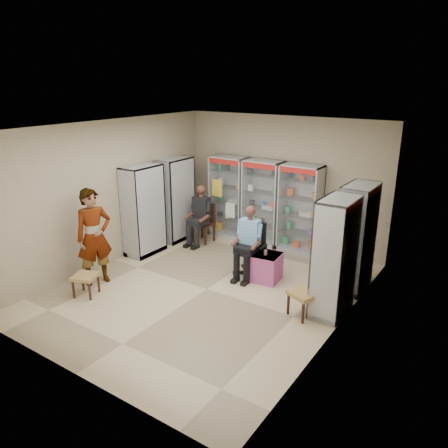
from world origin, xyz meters
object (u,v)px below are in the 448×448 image
Objects in this scene: cabinet_right_far at (356,238)px; office_chair at (251,249)px; cabinet_back_left at (229,197)px; cabinet_back_mid at (263,203)px; cabinet_left_far at (176,200)px; woven_stool_b at (86,285)px; pink_trunk at (265,267)px; woven_stool_a at (304,304)px; seated_shopkeeper at (250,243)px; cabinet_back_right at (300,209)px; wooden_chair at (204,223)px; cabinet_left_near at (144,211)px; cabinet_right_near at (335,257)px; standing_man at (94,237)px.

cabinet_right_far reaches higher than office_chair.
cabinet_back_mid is (0.95, 0.00, 0.00)m from cabinet_back_left.
cabinet_left_far is 4.96× the size of woven_stool_b.
cabinet_back_left and cabinet_right_far have the same top height.
woven_stool_b is at bearing -135.05° from pink_trunk.
woven_stool_a is (4.13, -1.68, -0.78)m from cabinet_left_far.
pink_trunk is (0.36, -0.07, -0.27)m from office_chair.
woven_stool_a is (1.56, -0.92, -0.31)m from office_chair.
seated_shopkeeper is at bearing -68.30° from cabinet_back_mid.
cabinet_back_right is 2.33m from wooden_chair.
cabinet_left_far and cabinet_left_near have the same top height.
pink_trunk is at bearing 44.95° from woven_stool_b.
cabinet_back_mid reaches higher than seated_shopkeeper.
cabinet_right_near is 4.52× the size of woven_stool_a.
wooden_chair is (-3.78, 0.40, -0.53)m from cabinet_right_far.
cabinet_left_near is at bearing -174.56° from pink_trunk.
wooden_chair is at bearing -108.90° from cabinet_back_left.
cabinet_right_far is at bearing 11.10° from office_chair.
cabinet_back_mid is at bearing 66.35° from cabinet_right_far.
seated_shopkeeper is (-1.89, -0.60, -0.32)m from cabinet_right_far.
seated_shopkeeper reaches higher than wooden_chair.
cabinet_left_far reaches higher than pink_trunk.
cabinet_right_near is at bearing 26.00° from woven_stool_b.
office_chair is 1.91× the size of pink_trunk.
cabinet_back_left is 0.95m from cabinet_back_mid.
woven_stool_b is at bearing 9.44° from cabinet_left_far.
pink_trunk is at bearing -86.65° from cabinet_back_right.
office_chair is at bearing 73.65° from cabinet_left_far.
standing_man is at bearing 121.15° from cabinet_right_far.
cabinet_right_near is at bearing -21.35° from office_chair.
cabinet_back_left is 2.13× the size of wooden_chair.
standing_man reaches higher than wooden_chair.
standing_man is (-2.55, -3.66, -0.06)m from cabinet_back_right.
woven_stool_b is (-2.04, -2.41, -0.48)m from seated_shopkeeper.
cabinet_back_mid is 2.82m from cabinet_right_far.
wooden_chair is at bearing 87.56° from woven_stool_b.
seated_shopkeeper is 2.44× the size of pink_trunk.
cabinet_right_far is at bearing -17.75° from cabinet_back_left.
cabinet_back_left is 1.00× the size of cabinet_left_near.
cabinet_back_left is 1.00× the size of cabinet_right_far.
cabinet_left_far is at bearing 99.44° from woven_stool_b.
cabinet_right_far is at bearing 101.41° from cabinet_left_near.
cabinet_back_left is at bearing 155.39° from cabinet_left_near.
pink_trunk is at bearing 74.36° from cabinet_left_far.
seated_shopkeeper is (0.69, -1.73, -0.32)m from cabinet_back_mid.
cabinet_right_near is 4.10m from wooden_chair.
cabinet_left_far is (-0.93, -0.93, 0.00)m from cabinet_back_left.
woven_stool_a is 3.91m from woven_stool_b.
cabinet_left_near is 1.87× the size of office_chair.
cabinet_back_left is 3.71m from cabinet_right_far.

